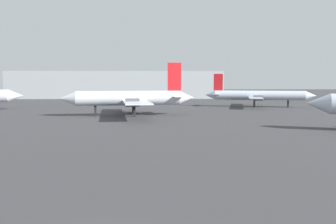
% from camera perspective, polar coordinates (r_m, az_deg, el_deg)
% --- Properties ---
extents(airplane_distant, '(27.61, 28.02, 10.92)m').
position_cam_1_polar(airplane_distant, '(68.90, -6.46, 2.36)').
color(airplane_distant, silver).
rests_on(airplane_distant, ground_plane).
extents(airplane_far_right, '(29.54, 23.86, 9.22)m').
position_cam_1_polar(airplane_far_right, '(95.97, 15.05, 2.76)').
color(airplane_far_right, '#B2BCCC').
rests_on(airplane_far_right, ground_plane).
extents(terminal_building, '(89.72, 21.65, 11.41)m').
position_cam_1_polar(terminal_building, '(149.10, -8.57, 4.61)').
color(terminal_building, '#999EA3').
rests_on(terminal_building, ground_plane).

